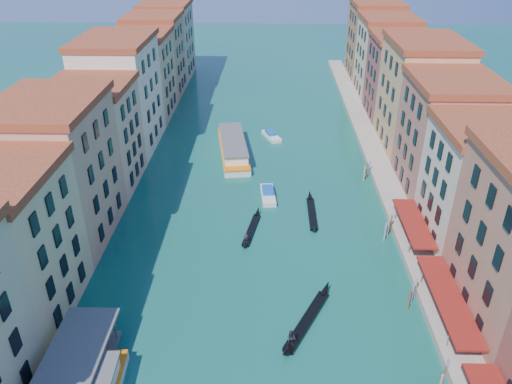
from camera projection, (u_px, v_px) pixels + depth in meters
left_bank_palazzos at (112, 109)px, 88.83m from camera, size 12.80×128.40×21.00m
right_bank_palazzos at (428, 111)px, 87.67m from camera, size 12.80×128.40×21.00m
quay at (376, 158)px, 92.36m from camera, size 4.00×140.00×1.00m
restaurant_awnings at (450, 301)px, 54.43m from camera, size 3.20×44.55×3.12m
mooring_poles_right at (407, 279)px, 60.40m from camera, size 1.44×54.24×3.20m
vaporetto_far at (233, 147)px, 94.95m from camera, size 7.68×21.00×3.05m
gondola_fore at (251, 229)px, 71.82m from camera, size 2.70×10.75×2.15m
gondola_right at (306, 321)px, 55.33m from camera, size 6.96×12.53×2.70m
gondola_far at (312, 212)px, 75.93m from camera, size 1.11×11.78×1.67m
motorboat_mid at (268, 194)px, 80.50m from camera, size 2.69×6.79×1.37m
motorboat_far at (271, 135)px, 102.07m from camera, size 4.25×6.51×1.29m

